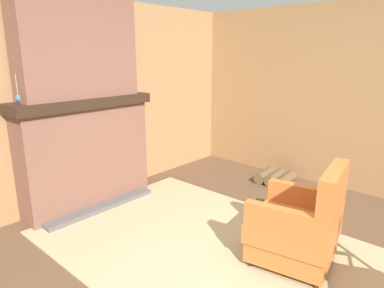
% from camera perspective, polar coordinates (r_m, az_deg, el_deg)
% --- Properties ---
extents(wood_panel_wall_left, '(0.06, 5.81, 2.46)m').
position_cam_1_polar(wood_panel_wall_left, '(4.34, -19.26, 6.42)').
color(wood_panel_wall_left, '#9E7247').
rests_on(wood_panel_wall_left, ground).
extents(wood_panel_wall_back, '(5.81, 0.09, 2.46)m').
position_cam_1_polar(wood_panel_wall_back, '(4.88, 28.47, 6.38)').
color(wood_panel_wall_back, '#9E7247').
rests_on(wood_panel_wall_back, ground).
extents(fireplace_hearth, '(0.58, 1.65, 1.32)m').
position_cam_1_polar(fireplace_hearth, '(4.27, -17.11, -1.48)').
color(fireplace_hearth, brown).
rests_on(fireplace_hearth, ground).
extents(chimney_breast, '(0.32, 1.37, 1.12)m').
position_cam_1_polar(chimney_breast, '(4.12, -18.53, 15.13)').
color(chimney_breast, brown).
rests_on(chimney_breast, fireplace_hearth).
extents(area_rug, '(3.64, 2.18, 0.01)m').
position_cam_1_polar(area_rug, '(3.33, 5.40, -17.87)').
color(area_rug, tan).
rests_on(area_rug, ground).
extents(armchair, '(0.80, 0.78, 0.92)m').
position_cam_1_polar(armchair, '(3.19, 17.36, -13.18)').
color(armchair, '#C6662D').
rests_on(armchair, ground).
extents(firewood_stack, '(0.51, 0.47, 0.16)m').
position_cam_1_polar(firewood_stack, '(5.09, 13.69, -5.44)').
color(firewood_stack, brown).
rests_on(firewood_stack, ground).
extents(oil_lamp_vase, '(0.11, 0.11, 0.30)m').
position_cam_1_polar(oil_lamp_vase, '(3.88, -26.66, 7.63)').
color(oil_lamp_vase, '#47708E').
rests_on(oil_lamp_vase, fireplace_hearth).
extents(storage_case, '(0.15, 0.27, 0.11)m').
position_cam_1_polar(storage_case, '(4.30, -15.37, 8.55)').
color(storage_case, brown).
rests_on(storage_case, fireplace_hearth).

